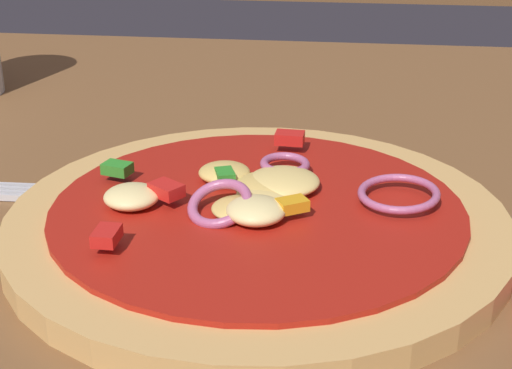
# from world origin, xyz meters

# --- Properties ---
(dining_table) EXTENTS (1.48, 0.87, 0.04)m
(dining_table) POSITION_xyz_m (0.00, 0.00, 0.02)
(dining_table) COLOR brown
(dining_table) RESTS_ON ground
(pizza) EXTENTS (0.27, 0.27, 0.03)m
(pizza) POSITION_xyz_m (-0.04, -0.02, 0.05)
(pizza) COLOR tan
(pizza) RESTS_ON dining_table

